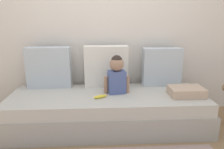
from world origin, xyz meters
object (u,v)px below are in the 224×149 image
Objects in this scene: throw_pillow_left at (49,67)px; banana at (100,97)px; couch at (107,111)px; throw_pillow_center at (106,66)px; folded_blanket at (186,92)px; toddler at (117,74)px; throw_pillow_right at (162,67)px.

banana is (0.68, -0.46, -0.25)m from throw_pillow_left.
banana is at bearing -123.42° from couch.
throw_pillow_left is 0.85m from banana.
throw_pillow_center is at bearing 90.00° from couch.
couch is at bearing 173.55° from folded_blanket.
couch is 0.99m from folded_blanket.
toddler is at bearing 39.92° from banana.
throw_pillow_left is 1.52m from throw_pillow_right.
folded_blanket is at bearing -24.70° from throw_pillow_center.
throw_pillow_center reaches higher than throw_pillow_left.
folded_blanket is (0.95, -0.44, -0.22)m from throw_pillow_center.
throw_pillow_center reaches higher than folded_blanket.
folded_blanket is (0.83, -0.15, -0.19)m from toddler.
throw_pillow_right reaches higher than couch.
couch is 0.59m from throw_pillow_center.
throw_pillow_right reaches higher than banana.
toddler is (0.12, 0.04, 0.47)m from couch.
throw_pillow_left is at bearing 161.91° from toddler.
toddler is (0.88, -0.29, -0.02)m from throw_pillow_left.
throw_pillow_left is 0.99× the size of throw_pillow_center.
folded_blanket is at bearing -10.16° from toddler.
toddler reaches higher than couch.
throw_pillow_right is at bearing 28.42° from banana.
throw_pillow_left is 1.78m from folded_blanket.
banana is at bearing -34.14° from throw_pillow_left.
throw_pillow_left reaches higher than banana.
toddler is at bearing 19.19° from couch.
toddler is 0.86m from folded_blanket.
banana is (-0.85, -0.46, -0.24)m from throw_pillow_right.
throw_pillow_center is at bearing 0.00° from throw_pillow_left.
couch is 5.13× the size of toddler.
throw_pillow_right is 0.52m from folded_blanket.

